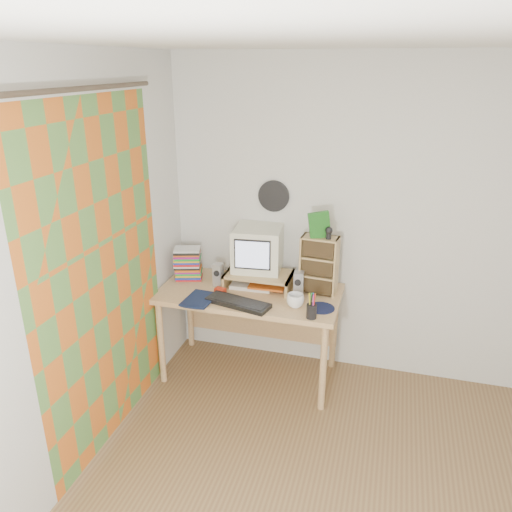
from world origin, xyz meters
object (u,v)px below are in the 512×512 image
Objects in this scene: crt_monitor at (257,250)px; cd_rack at (319,265)px; dvd_stack at (188,262)px; mug at (295,301)px; desk at (252,303)px; keyboard at (238,303)px; diary at (187,296)px.

crt_monitor reaches higher than cd_rack.
dvd_stack is 0.99m from mug.
crt_monitor is 1.23× the size of dvd_stack.
desk is at bearing -21.42° from dvd_stack.
keyboard is at bearing -139.77° from cd_rack.
dvd_stack is at bearing 160.38° from keyboard.
crt_monitor is 0.79× the size of cd_rack.
desk is 0.62m from dvd_stack.
crt_monitor is at bearing -12.62° from dvd_stack.
dvd_stack is 1.17× the size of diary.
keyboard is 0.68m from cd_rack.
dvd_stack is (-0.57, -0.04, -0.14)m from crt_monitor.
dvd_stack is 2.31× the size of mug.
crt_monitor reaches higher than mug.
mug is (0.40, -0.22, 0.18)m from desk.
diary is (-0.41, -0.32, 0.16)m from desk.
diary is at bearing -85.48° from dvd_stack.
mug is at bearing -29.47° from desk.
keyboard is 0.66m from dvd_stack.
dvd_stack is (-0.55, 0.04, 0.28)m from desk.
mug is (-0.12, -0.29, -0.18)m from cd_rack.
crt_monitor is 1.43× the size of diary.
crt_monitor reaches higher than diary.
crt_monitor is (0.02, 0.09, 0.43)m from desk.
keyboard is (-0.01, -0.31, 0.15)m from desk.
mug is at bearing -107.32° from cd_rack.
cd_rack reaches higher than keyboard.
keyboard is 1.06× the size of cd_rack.
crt_monitor is 0.48m from keyboard.
diary is at bearing -165.00° from keyboard.
cd_rack reaches higher than dvd_stack.
dvd_stack reaches higher than desk.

